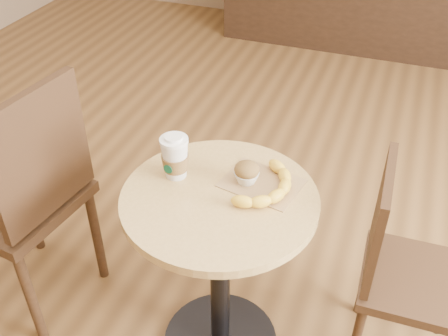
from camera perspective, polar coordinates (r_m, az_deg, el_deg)
name	(u,v)px	position (r m, az deg, el deg)	size (l,w,h in m)	color
cafe_table	(220,253)	(1.79, -0.45, -9.24)	(0.62, 0.62, 0.75)	black
chair_left	(26,195)	(2.06, -20.76, -2.79)	(0.50, 0.50, 1.01)	#362212
chair_right	(402,268)	(1.90, 18.77, -10.22)	(0.38, 0.38, 0.83)	#362212
kraft_bag	(262,183)	(1.67, 4.13, -1.65)	(0.24, 0.18, 0.00)	#9E7A4C
coffee_cup	(175,158)	(1.66, -5.35, 1.07)	(0.09, 0.09, 0.15)	silver
muffin	(247,173)	(1.65, 2.48, -0.50)	(0.08, 0.08, 0.07)	silver
banana	(268,185)	(1.63, 4.84, -1.86)	(0.17, 0.28, 0.04)	yellow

